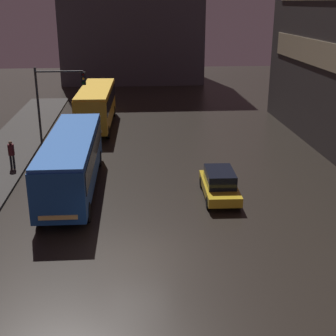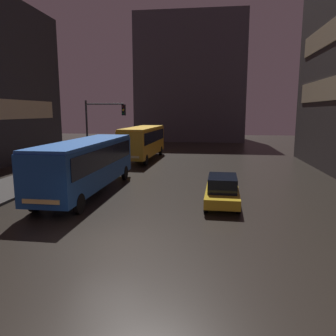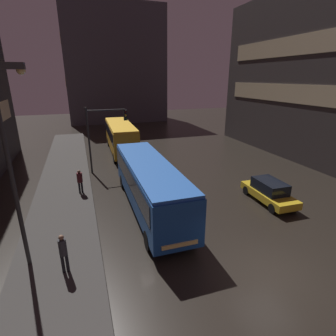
# 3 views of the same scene
# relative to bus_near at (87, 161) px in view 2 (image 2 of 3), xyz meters

# --- Properties ---
(ground_plane) EXTENTS (120.00, 120.00, 0.00)m
(ground_plane) POSITION_rel_bus_near_xyz_m (3.53, -7.52, -1.97)
(ground_plane) COLOR black
(sidewalk_left) EXTENTS (4.00, 48.00, 0.15)m
(sidewalk_left) POSITION_rel_bus_near_xyz_m (-5.47, 2.48, -1.90)
(sidewalk_left) COLOR #3D3A38
(sidewalk_left) RESTS_ON ground
(building_far_backdrop) EXTENTS (18.07, 12.00, 20.48)m
(building_far_backdrop) POSITION_rel_bus_near_xyz_m (3.66, 40.34, 8.27)
(building_far_backdrop) COLOR #423D47
(building_far_backdrop) RESTS_ON ground
(bus_near) EXTENTS (2.66, 11.13, 3.20)m
(bus_near) POSITION_rel_bus_near_xyz_m (0.00, 0.00, 0.00)
(bus_near) COLOR #194793
(bus_near) RESTS_ON ground
(bus_far) EXTENTS (2.87, 10.34, 3.35)m
(bus_far) POSITION_rel_bus_near_xyz_m (0.43, 14.36, 0.09)
(bus_far) COLOR orange
(bus_far) RESTS_ON ground
(car_taxi) EXTENTS (1.89, 4.40, 1.55)m
(car_taxi) POSITION_rel_bus_near_xyz_m (8.06, -1.59, -1.19)
(car_taxi) COLOR gold
(car_taxi) RESTS_ON ground
(pedestrian_mid) EXTENTS (0.46, 0.46, 1.78)m
(pedestrian_mid) POSITION_rel_bus_near_xyz_m (-4.24, 3.76, -0.76)
(pedestrian_mid) COLOR black
(pedestrian_mid) RESTS_ON sidewalk_left
(traffic_light_main) EXTENTS (3.52, 0.35, 5.85)m
(traffic_light_main) POSITION_rel_bus_near_xyz_m (-1.96, 8.34, 2.02)
(traffic_light_main) COLOR #2D2D2D
(traffic_light_main) RESTS_ON ground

